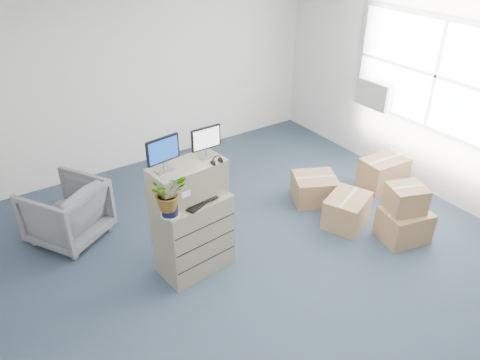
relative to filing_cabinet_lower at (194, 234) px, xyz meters
name	(u,v)px	position (x,y,z in m)	size (l,w,h in m)	color
ground	(278,279)	(0.67, -0.71, -0.47)	(7.00, 7.00, 0.00)	#22303E
wall_back	(141,77)	(0.67, 2.80, 0.93)	(6.00, 0.02, 2.80)	silver
wall_right	(468,108)	(3.68, -0.71, 0.93)	(0.02, 7.00, 2.80)	silver
window	(437,76)	(3.63, -0.21, 1.23)	(0.07, 2.72, 1.52)	gray
ac_unit	(376,94)	(3.54, 0.69, 0.73)	(0.24, 0.60, 0.40)	beige
filing_cabinet_lower	(194,234)	(0.00, 0.00, 0.00)	(0.80, 0.49, 0.93)	gray
filing_cabinet_upper	(188,181)	(0.00, 0.04, 0.67)	(0.80, 0.40, 0.40)	gray
monitor_left	(163,152)	(-0.25, 0.05, 1.07)	(0.37, 0.17, 0.37)	#99999E
monitor_right	(206,140)	(0.26, 0.09, 1.06)	(0.34, 0.13, 0.34)	#99999E
headphones	(217,161)	(0.26, -0.10, 0.90)	(0.12, 0.12, 0.01)	black
keyboard	(199,201)	(0.04, -0.10, 0.48)	(0.42, 0.17, 0.02)	black
mouse	(222,192)	(0.34, -0.08, 0.48)	(0.09, 0.06, 0.03)	silver
water_bottle	(191,186)	(0.04, 0.07, 0.58)	(0.06, 0.06, 0.22)	gray
phone_dock	(183,197)	(-0.08, 0.02, 0.51)	(0.06, 0.05, 0.13)	silver
external_drive	(210,182)	(0.32, 0.16, 0.50)	(0.19, 0.14, 0.06)	black
tissue_box	(216,177)	(0.38, 0.12, 0.56)	(0.21, 0.10, 0.08)	#459CED
potted_plant	(169,197)	(-0.33, -0.15, 0.69)	(0.38, 0.42, 0.40)	#ABC39D
office_chair	(66,209)	(-1.04, 1.36, -0.05)	(0.82, 0.77, 0.84)	#56565A
cardboard_boxes	(366,196)	(2.48, -0.29, -0.22)	(1.83, 1.94, 0.74)	olive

